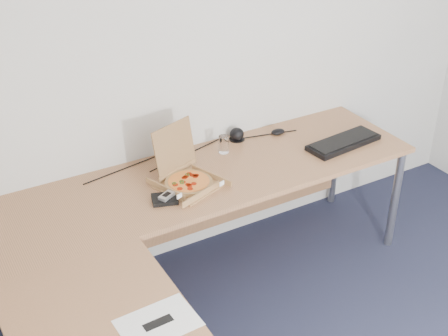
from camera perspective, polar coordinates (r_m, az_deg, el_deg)
desk at (r=2.98m, az=-3.33°, el=-6.35°), size 2.50×2.20×0.73m
pizza_box at (r=3.30m, az=-3.45°, el=-1.02°), size 0.29×0.33×0.29m
drinking_glass at (r=3.60m, az=-0.03°, el=2.22°), size 0.06×0.06×0.11m
keyboard at (r=3.78m, az=11.07°, el=2.35°), size 0.49×0.22×0.03m
mouse at (r=3.85m, az=5.04°, el=3.38°), size 0.10×0.08×0.03m
wallet at (r=3.19m, az=-5.54°, el=-2.90°), size 0.16×0.14×0.02m
phone at (r=3.17m, az=-5.36°, el=-2.60°), size 0.10×0.08×0.02m
paper_sheet at (r=2.50m, az=-6.16°, el=-14.15°), size 0.32×0.23×0.00m
dome_speaker at (r=3.76m, az=1.21°, el=3.23°), size 0.10×0.10×0.08m
cable_bundle at (r=3.62m, az=-3.19°, el=1.42°), size 0.67×0.14×0.01m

